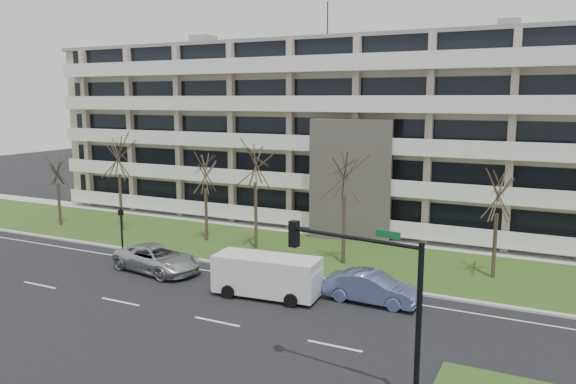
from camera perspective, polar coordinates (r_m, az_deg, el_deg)
The scene contains 17 objects.
ground at distance 27.57m, azimuth -7.22°, elevation -12.95°, with size 160.00×160.00×0.00m, color black.
grass_verge at distance 38.46m, azimuth 3.57°, elevation -6.31°, with size 90.00×10.00×0.06m, color #324D19.
curb at distance 34.08m, azimuth 0.28°, elevation -8.33°, with size 90.00×0.35×0.12m, color #B2B2AD.
sidewalk at distance 43.42m, azimuth 6.38°, elevation -4.50°, with size 90.00×2.00×0.08m, color #B2B2AD.
lane_edge_line at distance 32.83m, azimuth -0.88°, elevation -9.14°, with size 90.00×0.12×0.01m, color white.
apartment_building at distance 48.70m, azimuth 9.30°, elevation 5.98°, with size 60.50×15.10×18.75m.
silver_pickup at distance 35.44m, azimuth -13.11°, elevation -6.60°, with size 2.72×5.89×1.64m, color #B6B8BE.
blue_sedan at distance 29.79m, azimuth 8.53°, elevation -9.59°, with size 1.71×4.89×1.61m, color #6A7EB8.
white_van at distance 30.21m, azimuth -2.04°, elevation -8.19°, with size 5.85×2.73×2.20m.
traffic_signal at distance 19.78m, azimuth 8.46°, elevation -9.83°, with size 5.27×1.05×6.14m.
pedestrian_signal at distance 39.33m, azimuth -16.56°, elevation -3.25°, with size 0.36×0.31×3.28m.
tree_0 at distance 49.94m, azimuth -22.44°, elevation 2.41°, with size 3.19×3.19×6.39m.
tree_1 at distance 46.04m, azimuth -16.86°, elevation 3.96°, with size 4.10×4.10×8.21m.
tree_2 at distance 41.42m, azimuth -8.43°, elevation 2.45°, with size 3.53×3.53×7.07m.
tree_3 at distance 38.64m, azimuth -3.35°, elevation 3.67°, with size 4.23×4.23×8.46m.
tree_4 at distance 35.16m, azimuth 5.79°, elevation 2.48°, with size 4.01×4.01×8.01m.
tree_5 at distance 34.43m, azimuth 20.57°, elevation 0.37°, with size 3.47×3.47×6.94m.
Camera 1 is at (14.22, -21.17, 10.48)m, focal length 35.00 mm.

